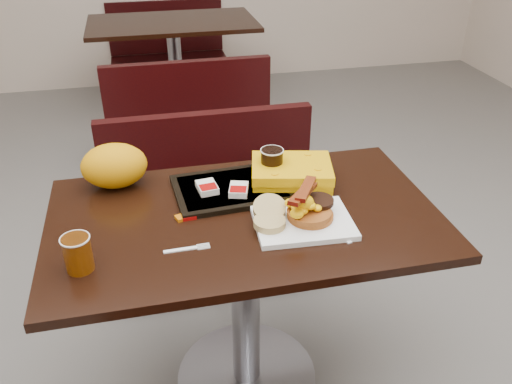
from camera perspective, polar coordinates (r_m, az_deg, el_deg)
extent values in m
cube|color=slate|center=(2.15, -1.00, -19.32)|extent=(6.00, 7.00, 0.01)
cube|color=white|center=(1.61, 5.04, -3.17)|extent=(0.30, 0.24, 0.02)
cylinder|color=#A3581B|center=(1.60, 5.84, -2.29)|extent=(0.16, 0.16, 0.03)
cylinder|color=black|center=(1.62, 6.73, -0.97)|extent=(0.10, 0.10, 0.01)
ellipsoid|color=#F79C04|center=(1.57, 5.22, -1.28)|extent=(0.12, 0.11, 0.05)
cylinder|color=tan|center=(1.56, 1.46, -3.29)|extent=(0.12, 0.12, 0.02)
cylinder|color=tan|center=(1.60, 1.45, -1.78)|extent=(0.11, 0.12, 0.06)
cylinder|color=#8C3D05|center=(1.48, -18.53, -6.29)|extent=(0.09, 0.09, 0.10)
cube|color=white|center=(1.60, 8.35, -3.75)|extent=(0.05, 0.17, 0.00)
cube|color=#C05E08|center=(1.64, -7.86, -2.69)|extent=(0.05, 0.04, 0.01)
cube|color=#8C0504|center=(1.64, -7.20, -2.61)|extent=(0.04, 0.04, 0.01)
cube|color=black|center=(1.77, -2.59, 0.36)|extent=(0.39, 0.29, 0.02)
cube|color=silver|center=(1.74, -5.26, 0.50)|extent=(0.07, 0.09, 0.02)
cube|color=silver|center=(1.72, -1.86, 0.26)|extent=(0.08, 0.09, 0.02)
cylinder|color=black|center=(1.80, 1.71, 3.10)|extent=(0.09, 0.09, 0.10)
cube|color=#D99903|center=(1.80, 3.82, 2.00)|extent=(0.30, 0.25, 0.07)
ellipsoid|color=orange|center=(1.83, -14.93, 2.74)|extent=(0.23, 0.18, 0.15)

